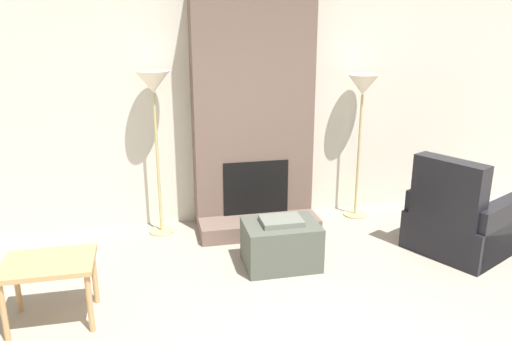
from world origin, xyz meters
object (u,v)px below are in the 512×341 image
(ottoman, at_px, (281,243))
(floor_lamp_right, at_px, (362,94))
(floor_lamp_left, at_px, (154,93))
(armchair, at_px, (458,223))
(side_table, at_px, (49,270))

(ottoman, xyz_separation_m, floor_lamp_right, (1.21, 1.04, 1.24))
(floor_lamp_left, relative_size, floor_lamp_right, 1.05)
(floor_lamp_left, bearing_deg, armchair, -21.02)
(armchair, relative_size, side_table, 1.75)
(armchair, relative_size, floor_lamp_left, 0.67)
(ottoman, bearing_deg, armchair, -2.54)
(side_table, distance_m, floor_lamp_right, 3.70)
(floor_lamp_left, xyz_separation_m, floor_lamp_right, (2.31, -0.00, -0.08))
(side_table, bearing_deg, floor_lamp_right, 26.07)
(armchair, distance_m, floor_lamp_left, 3.37)
(armchair, bearing_deg, side_table, 69.85)
(floor_lamp_left, bearing_deg, side_table, -119.51)
(ottoman, xyz_separation_m, floor_lamp_left, (-1.09, 1.04, 1.32))
(ottoman, distance_m, side_table, 2.05)
(ottoman, bearing_deg, floor_lamp_right, 40.64)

